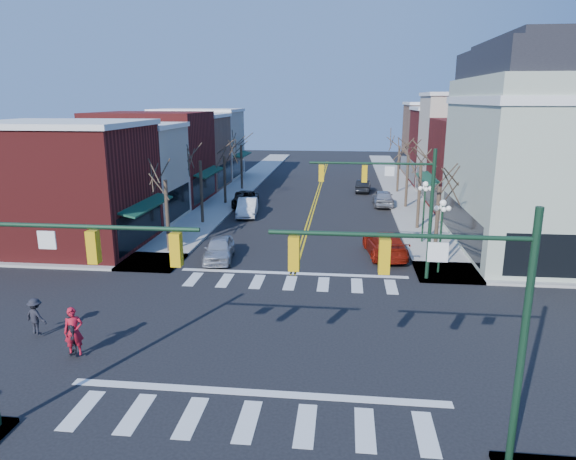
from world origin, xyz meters
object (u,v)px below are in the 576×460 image
(pedestrian_red_a, at_px, (74,331))
(pedestrian_dark_a, at_px, (72,334))
(pedestrian_dark_b, at_px, (36,316))
(lamppost_corner, at_px, (442,224))
(victorian_corner, at_px, (564,148))
(lamppost_midblock, at_px, (424,201))
(car_left_near, at_px, (219,249))
(car_right_near, at_px, (385,244))
(car_right_far, at_px, (363,186))
(car_left_far, at_px, (246,199))
(car_left_mid, at_px, (247,207))
(car_right_mid, at_px, (383,198))

(pedestrian_red_a, relative_size, pedestrian_dark_a, 1.17)
(pedestrian_dark_b, bearing_deg, lamppost_corner, -134.30)
(victorian_corner, bearing_deg, lamppost_midblock, 176.55)
(car_left_near, distance_m, pedestrian_dark_b, 12.32)
(car_left_near, xyz_separation_m, pedestrian_red_a, (-2.50, -12.79, 0.38))
(car_right_near, bearing_deg, pedestrian_red_a, 42.01)
(pedestrian_dark_a, bearing_deg, pedestrian_red_a, 33.58)
(lamppost_corner, relative_size, car_right_far, 1.08)
(victorian_corner, relative_size, lamppost_corner, 3.29)
(lamppost_corner, distance_m, pedestrian_red_a, 19.37)
(car_right_far, bearing_deg, car_left_far, 44.26)
(car_left_near, relative_size, car_right_near, 0.78)
(car_left_near, height_order, pedestrian_dark_b, pedestrian_dark_b)
(car_left_far, height_order, pedestrian_dark_a, pedestrian_dark_a)
(car_right_far, distance_m, pedestrian_dark_a, 39.89)
(car_right_far, height_order, pedestrian_red_a, pedestrian_red_a)
(car_right_far, bearing_deg, car_left_mid, 57.12)
(car_right_mid, xyz_separation_m, pedestrian_red_a, (-13.70, -30.71, 0.34))
(lamppost_corner, bearing_deg, pedestrian_dark_a, -143.83)
(car_left_near, height_order, car_left_mid, car_left_mid)
(pedestrian_red_a, bearing_deg, car_right_mid, 41.12)
(victorian_corner, xyz_separation_m, car_left_near, (-21.30, -4.67, -5.94))
(car_left_far, bearing_deg, car_right_far, 31.91)
(car_left_near, xyz_separation_m, pedestrian_dark_b, (-5.01, -11.25, 0.21))
(lamppost_midblock, bearing_deg, pedestrian_dark_b, -137.64)
(car_right_near, bearing_deg, car_right_mid, -100.59)
(car_left_mid, relative_size, car_right_far, 1.13)
(victorian_corner, relative_size, car_right_mid, 3.18)
(lamppost_midblock, distance_m, car_right_mid, 13.06)
(car_left_near, relative_size, pedestrian_dark_b, 2.72)
(car_right_mid, bearing_deg, pedestrian_dark_b, 60.25)
(lamppost_corner, bearing_deg, car_right_mid, 95.34)
(lamppost_midblock, xyz_separation_m, pedestrian_dark_b, (-18.01, -16.42, -2.03))
(pedestrian_dark_b, bearing_deg, pedestrian_dark_a, 164.98)
(car_left_far, relative_size, car_right_far, 1.24)
(lamppost_corner, relative_size, pedestrian_dark_b, 2.78)
(lamppost_midblock, height_order, car_right_mid, lamppost_midblock)
(car_left_mid, relative_size, pedestrian_dark_b, 2.90)
(victorian_corner, xyz_separation_m, pedestrian_dark_a, (-23.91, -17.41, -5.69))
(car_left_mid, xyz_separation_m, pedestrian_red_a, (-1.92, -25.20, 0.36))
(lamppost_midblock, relative_size, car_right_mid, 0.97)
(lamppost_corner, xyz_separation_m, car_left_far, (-14.50, 17.67, -2.27))
(lamppost_midblock, xyz_separation_m, car_right_far, (-3.40, 20.06, -2.30))
(car_right_far, bearing_deg, victorian_corner, 125.23)
(pedestrian_dark_b, bearing_deg, car_right_mid, -102.22)
(car_right_near, bearing_deg, car_left_mid, -51.19)
(car_left_far, distance_m, pedestrian_dark_a, 29.11)
(car_left_mid, height_order, car_left_far, car_left_mid)
(lamppost_midblock, relative_size, car_left_far, 0.87)
(lamppost_corner, height_order, pedestrian_dark_a, lamppost_corner)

